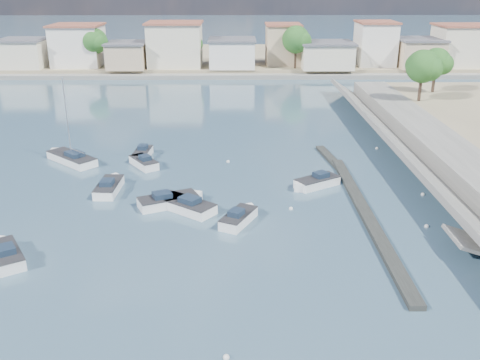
# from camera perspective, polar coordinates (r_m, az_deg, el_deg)

# --- Properties ---
(ground) EXTENTS (400.00, 400.00, 0.00)m
(ground) POSITION_cam_1_polar(r_m,az_deg,el_deg) (71.20, 2.28, 6.32)
(ground) COLOR #2F4C5F
(ground) RESTS_ON ground
(breakwater) EXTENTS (2.00, 31.02, 0.35)m
(breakwater) POSITION_cam_1_polar(r_m,az_deg,el_deg) (46.34, 12.44, -2.19)
(breakwater) COLOR black
(breakwater) RESTS_ON ground
(far_shore_land) EXTENTS (160.00, 40.00, 1.40)m
(far_shore_land) POSITION_cam_1_polar(r_m,az_deg,el_deg) (122.08, 1.12, 12.85)
(far_shore_land) COLOR gray
(far_shore_land) RESTS_ON ground
(far_shore_quay) EXTENTS (160.00, 2.50, 0.80)m
(far_shore_quay) POSITION_cam_1_polar(r_m,az_deg,el_deg) (101.40, 1.45, 10.99)
(far_shore_quay) COLOR slate
(far_shore_quay) RESTS_ON ground
(far_town) EXTENTS (113.01, 12.80, 8.35)m
(far_town) POSITION_cam_1_polar(r_m,az_deg,el_deg) (107.46, 7.26, 13.85)
(far_town) COLOR beige
(far_town) RESTS_ON far_shore_land
(shore_trees) EXTENTS (74.56, 38.32, 7.92)m
(shore_trees) POSITION_cam_1_polar(r_m,az_deg,el_deg) (98.33, 6.55, 13.98)
(shore_trees) COLOR #38281E
(shore_trees) RESTS_ON ground
(motorboat_a) EXTENTS (3.72, 4.52, 1.48)m
(motorboat_a) POSITION_cam_1_polar(r_m,az_deg,el_deg) (39.79, -23.70, -7.27)
(motorboat_a) COLOR white
(motorboat_a) RESTS_ON ground
(motorboat_b) EXTENTS (3.15, 4.26, 1.48)m
(motorboat_b) POSITION_cam_1_polar(r_m,az_deg,el_deg) (41.72, -0.03, -4.03)
(motorboat_b) COLOR white
(motorboat_b) RESTS_ON ground
(motorboat_c) EXTENTS (5.40, 4.80, 1.48)m
(motorboat_c) POSITION_cam_1_polar(r_m,az_deg,el_deg) (44.22, -6.13, -2.65)
(motorboat_c) COLOR white
(motorboat_c) RESTS_ON ground
(motorboat_d) EXTENTS (4.44, 3.68, 1.48)m
(motorboat_d) POSITION_cam_1_polar(r_m,az_deg,el_deg) (49.04, 8.01, -0.31)
(motorboat_d) COLOR white
(motorboat_d) RESTS_ON ground
(motorboat_e) EXTENTS (1.93, 5.01, 1.48)m
(motorboat_e) POSITION_cam_1_polar(r_m,az_deg,el_deg) (49.11, -13.73, -0.69)
(motorboat_e) COLOR white
(motorboat_e) RESTS_ON ground
(motorboat_f) EXTENTS (3.45, 4.05, 1.48)m
(motorboat_f) POSITION_cam_1_polar(r_m,az_deg,el_deg) (54.79, -10.32, 1.86)
(motorboat_f) COLOR white
(motorboat_f) RESTS_ON ground
(motorboat_g) EXTENTS (1.78, 4.42, 1.48)m
(motorboat_g) POSITION_cam_1_polar(r_m,az_deg,el_deg) (57.14, -10.42, 2.65)
(motorboat_g) COLOR white
(motorboat_g) RESTS_ON ground
(motorboat_h) EXTENTS (5.42, 3.76, 1.48)m
(motorboat_h) POSITION_cam_1_polar(r_m,az_deg,el_deg) (45.10, -7.34, -2.22)
(motorboat_h) COLOR white
(motorboat_h) RESTS_ON ground
(sailboat) EXTENTS (6.07, 5.78, 9.00)m
(sailboat) POSITION_cam_1_polar(r_m,az_deg,el_deg) (57.85, -17.66, 2.25)
(sailboat) COLOR white
(sailboat) RESTS_ON ground
(mooring_buoys) EXTENTS (17.55, 34.94, 0.35)m
(mooring_buoys) POSITION_cam_1_polar(r_m,az_deg,el_deg) (46.23, 9.94, -2.22)
(mooring_buoys) COLOR white
(mooring_buoys) RESTS_ON ground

